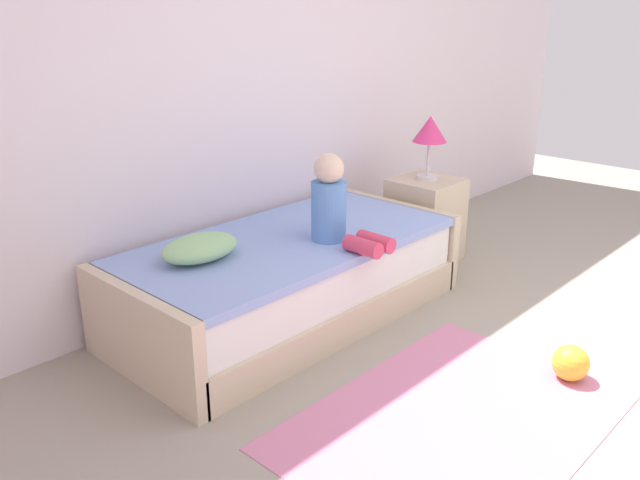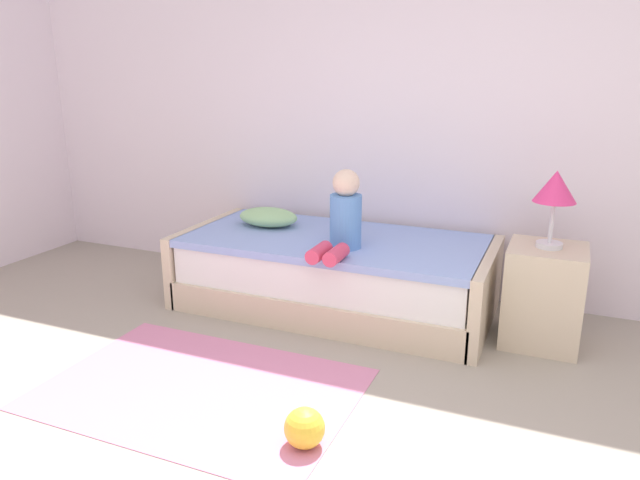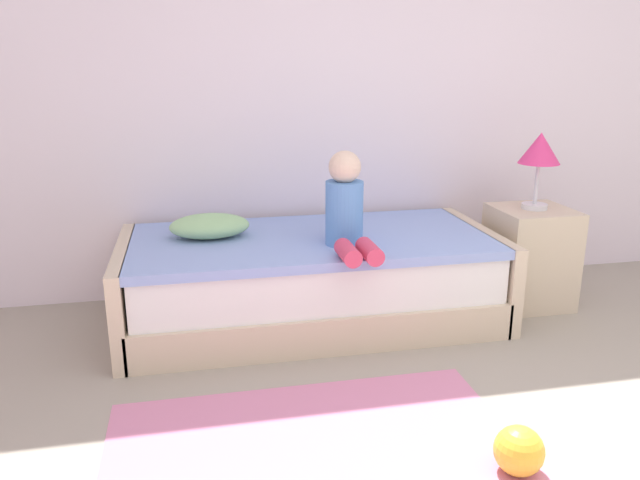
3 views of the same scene
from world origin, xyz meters
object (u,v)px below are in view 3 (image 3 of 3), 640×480
pillow (210,226)px  toy_ball (519,451)px  table_lamp (540,152)px  nightstand (529,257)px  child_figure (347,209)px  bed (311,279)px

pillow → toy_ball: 1.98m
table_lamp → toy_ball: size_ratio=2.46×
nightstand → table_lamp: table_lamp is taller
nightstand → child_figure: (-1.20, -0.20, 0.40)m
nightstand → child_figure: size_ratio=1.18×
pillow → bed: bearing=-10.2°
toy_ball → child_figure: bearing=103.9°
bed → nightstand: size_ratio=3.52×
pillow → toy_ball: pillow is taller
pillow → toy_ball: size_ratio=2.40×
bed → toy_ball: bed is taller
bed → pillow: (-0.55, 0.10, 0.32)m
bed → toy_ball: 1.61m
table_lamp → child_figure: bearing=-170.5°
bed → table_lamp: size_ratio=4.69×
bed → toy_ball: (0.47, -1.53, -0.15)m
child_figure → toy_ball: child_figure is taller
nightstand → child_figure: child_figure is taller
bed → nightstand: (1.35, -0.03, 0.05)m
nightstand → table_lamp: size_ratio=1.33×
bed → child_figure: child_figure is taller
table_lamp → toy_ball: bearing=-120.5°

